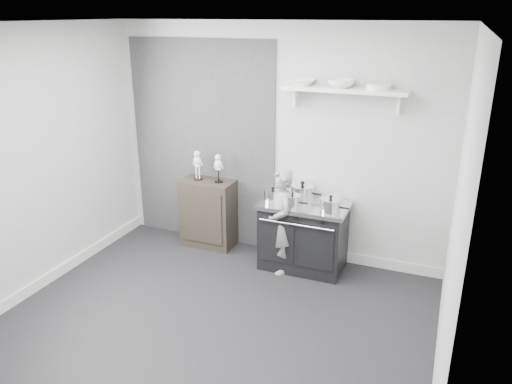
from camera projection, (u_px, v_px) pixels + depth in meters
ground at (208, 327)px, 4.67m from camera, size 4.00×4.00×0.00m
room_shell at (200, 153)px, 4.27m from camera, size 4.02×3.62×2.71m
wall_shelf at (345, 91)px, 5.16m from camera, size 1.30×0.26×0.24m
stove at (303, 235)px, 5.65m from camera, size 0.98×0.61×0.78m
side_cabinet at (209, 213)px, 6.21m from camera, size 0.65×0.38×0.85m
child at (281, 222)px, 5.50m from camera, size 0.48×0.52×1.19m
pot_front_left at (273, 196)px, 5.55m from camera, size 0.28×0.19×0.17m
pot_back_left at (302, 191)px, 5.65m from camera, size 0.36×0.27×0.20m
pot_front_right at (330, 205)px, 5.25m from camera, size 0.31×0.22×0.19m
pot_front_center at (292, 201)px, 5.39m from camera, size 0.27×0.18×0.17m
skeleton_full at (197, 163)px, 6.04m from camera, size 0.12×0.08×0.42m
skeleton_torso at (218, 166)px, 5.94m from camera, size 0.11×0.07×0.40m
bowl_large at (302, 82)px, 5.30m from camera, size 0.28×0.28×0.07m
bowl_small at (341, 84)px, 5.15m from camera, size 0.27×0.27×0.09m
plate_stack at (379, 87)px, 5.02m from camera, size 0.25×0.25×0.06m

